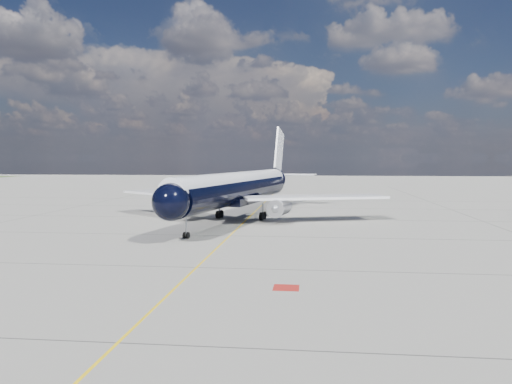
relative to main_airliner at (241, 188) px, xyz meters
The scene contains 4 objects.
ground 7.16m from the main_airliner, 81.43° to the left, with size 320.00×320.00×0.00m, color gray.
taxiway_centerline 4.28m from the main_airliner, 42.05° to the left, with size 0.16×160.00×0.01m, color yellow.
red_marking 35.30m from the main_airliner, 77.36° to the right, with size 1.60×1.60×0.01m, color maroon.
main_airliner is the anchor object (origin of this frame).
Camera 1 is at (8.25, -40.28, 7.98)m, focal length 35.00 mm.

